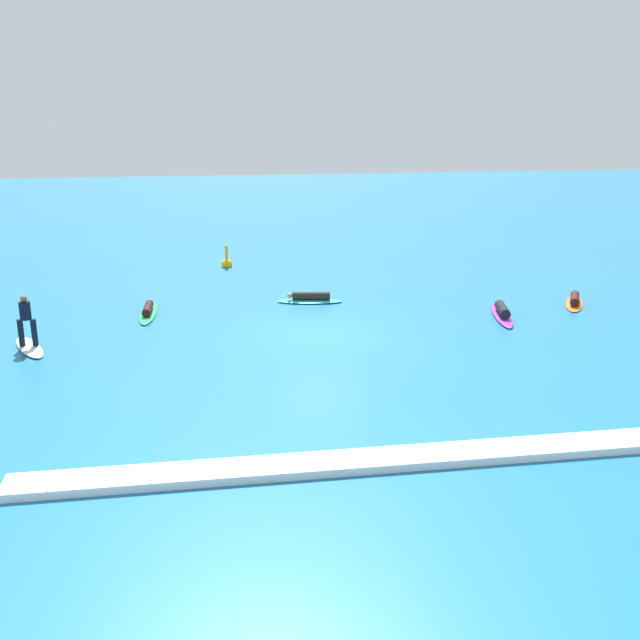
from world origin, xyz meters
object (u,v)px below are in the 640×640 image
object	(u,v)px
surfer_on_teal_board	(310,299)
surfer_on_purple_board	(502,312)
marker_buoy	(227,263)
surfer_on_white_board	(28,335)
surfer_on_green_board	(148,311)
surfer_on_orange_board	(575,301)

from	to	relation	value
surfer_on_teal_board	surfer_on_purple_board	bearing A→B (deg)	163.96
marker_buoy	surfer_on_white_board	bearing A→B (deg)	-120.26
surfer_on_green_board	surfer_on_orange_board	xyz separation A→B (m)	(16.23, -1.16, 0.02)
surfer_on_teal_board	surfer_on_orange_board	xyz separation A→B (m)	(10.09, -1.91, 0.01)
surfer_on_white_board	surfer_on_purple_board	xyz separation A→B (m)	(16.23, 1.15, -0.29)
surfer_on_teal_board	surfer_on_purple_board	distance (m)	7.32
marker_buoy	surfer_on_teal_board	bearing A→B (deg)	-67.28
surfer_on_teal_board	marker_buoy	distance (m)	7.71
surfer_on_orange_board	marker_buoy	world-z (taller)	marker_buoy
surfer_on_purple_board	surfer_on_orange_board	size ratio (longest dim) A/B	1.29
surfer_on_purple_board	marker_buoy	bearing A→B (deg)	56.43
surfer_on_white_board	surfer_on_orange_board	distance (m)	19.82
surfer_on_green_board	surfer_on_white_board	bearing A→B (deg)	136.97
surfer_on_purple_board	marker_buoy	world-z (taller)	marker_buoy
surfer_on_teal_board	surfer_on_purple_board	world-z (taller)	surfer_on_purple_board
surfer_on_teal_board	marker_buoy	world-z (taller)	marker_buoy
surfer_on_green_board	surfer_on_purple_board	world-z (taller)	surfer_on_purple_board
surfer_on_orange_board	marker_buoy	xyz separation A→B (m)	(-13.06, 9.02, 0.03)
surfer_on_green_board	surfer_on_teal_board	bearing A→B (deg)	-81.37
surfer_on_green_board	surfer_on_teal_board	world-z (taller)	surfer_on_teal_board
surfer_on_orange_board	marker_buoy	bearing A→B (deg)	83.61
surfer_on_orange_board	marker_buoy	size ratio (longest dim) A/B	2.20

